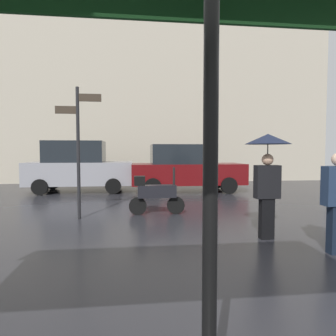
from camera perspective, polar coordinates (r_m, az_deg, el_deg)
pedestrian_with_umbrella at (r=5.84m, az=18.53°, el=1.23°), size 0.84×0.84×1.97m
parked_scooter at (r=7.79m, az=-2.48°, el=-4.86°), size 1.46×0.32×1.23m
parked_car_left at (r=12.77m, az=-16.65°, el=0.26°), size 4.20×2.00×2.07m
parked_car_right at (r=12.22m, az=3.40°, el=0.02°), size 4.56×1.94×1.93m
street_signpost at (r=7.51m, az=-16.81°, el=5.18°), size 1.08×0.08×3.19m
building_block at (r=18.43m, az=-3.46°, el=24.01°), size 19.91×2.60×16.41m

